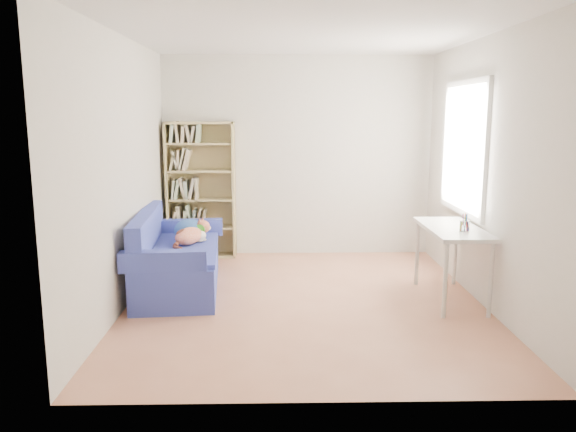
% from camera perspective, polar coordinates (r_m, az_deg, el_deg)
% --- Properties ---
extents(ground, '(4.00, 4.00, 0.00)m').
position_cam_1_polar(ground, '(5.70, 1.70, -8.68)').
color(ground, '#AC6A4D').
rests_on(ground, ground).
extents(room_shell, '(3.54, 4.04, 2.62)m').
position_cam_1_polar(room_shell, '(5.43, 2.83, 7.99)').
color(room_shell, silver).
rests_on(room_shell, ground).
extents(sofa, '(0.95, 1.76, 0.84)m').
position_cam_1_polar(sofa, '(6.14, -11.36, -4.35)').
color(sofa, navy).
rests_on(sofa, ground).
extents(bookshelf, '(0.88, 0.27, 1.76)m').
position_cam_1_polar(bookshelf, '(7.37, -8.80, 2.07)').
color(bookshelf, tan).
rests_on(bookshelf, ground).
extents(desk, '(0.52, 1.13, 0.75)m').
position_cam_1_polar(desk, '(5.81, 16.36, -1.87)').
color(desk, white).
rests_on(desk, ground).
extents(pen_cup, '(0.09, 0.09, 0.18)m').
position_cam_1_polar(pen_cup, '(5.62, 17.50, -0.82)').
color(pen_cup, white).
rests_on(pen_cup, desk).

